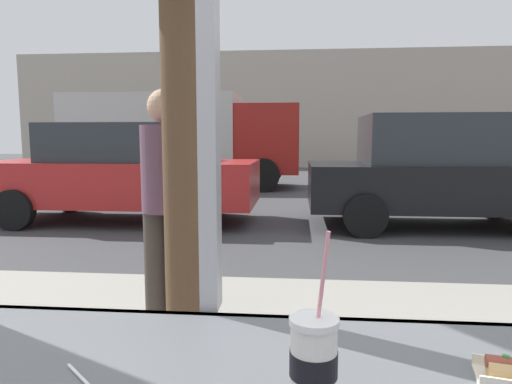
% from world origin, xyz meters
% --- Properties ---
extents(ground_plane, '(60.00, 60.00, 0.00)m').
position_xyz_m(ground_plane, '(0.00, 8.00, 0.00)').
color(ground_plane, '#424244').
extents(sidewalk_strip, '(16.00, 2.80, 0.11)m').
position_xyz_m(sidewalk_strip, '(0.00, 1.60, 0.06)').
color(sidewalk_strip, '#9E998E').
rests_on(sidewalk_strip, ground).
extents(building_facade_far, '(28.00, 1.20, 5.64)m').
position_xyz_m(building_facade_far, '(0.00, 21.72, 2.82)').
color(building_facade_far, '#A89E8E').
rests_on(building_facade_far, ground).
extents(soda_cup_right, '(0.09, 0.09, 0.33)m').
position_xyz_m(soda_cup_right, '(0.27, -0.39, 1.04)').
color(soda_cup_right, white).
rests_on(soda_cup_right, window_counter).
extents(loose_straw, '(0.14, 0.13, 0.01)m').
position_xyz_m(loose_straw, '(-0.17, -0.35, 0.95)').
color(loose_straw, white).
rests_on(loose_straw, window_counter).
extents(parked_car_red, '(4.56, 1.95, 1.67)m').
position_xyz_m(parked_car_red, '(-2.73, 6.30, 0.85)').
color(parked_car_red, red).
rests_on(parked_car_red, ground).
extents(parked_car_black, '(4.12, 2.02, 1.79)m').
position_xyz_m(parked_car_black, '(2.46, 6.30, 0.89)').
color(parked_car_black, black).
rests_on(parked_car_black, ground).
extents(box_truck, '(6.65, 2.44, 2.66)m').
position_xyz_m(box_truck, '(-3.13, 11.84, 1.49)').
color(box_truck, beige).
rests_on(box_truck, ground).
extents(pedestrian, '(0.32, 0.32, 1.63)m').
position_xyz_m(pedestrian, '(-0.61, 1.72, 1.05)').
color(pedestrian, '#403933').
rests_on(pedestrian, sidewalk_strip).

